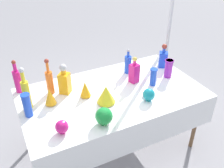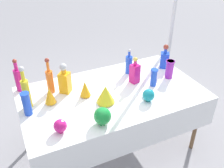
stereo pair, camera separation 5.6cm
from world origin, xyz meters
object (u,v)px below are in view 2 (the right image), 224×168
(fluted_vase_0, at_px, (50,95))
(round_bowl_0, at_px, (103,116))
(tall_bottle_0, at_px, (50,80))
(cardboard_box_behind_left, at_px, (92,91))
(round_bowl_1, at_px, (149,95))
(slender_vase_1, at_px, (27,103))
(slender_vase_0, at_px, (154,77))
(canopy_pole, at_px, (171,34))
(square_decanter_2, at_px, (165,58))
(fluted_vase_2, at_px, (85,89))
(square_decanter_0, at_px, (65,80))
(slender_vase_2, at_px, (170,69))
(tall_bottle_2, at_px, (26,91))
(round_bowl_2, at_px, (60,126))
(fluted_vase_1, at_px, (106,94))
(tall_bottle_1, at_px, (19,78))
(tall_bottle_3, at_px, (129,64))
(square_decanter_1, at_px, (135,72))

(fluted_vase_0, distance_m, round_bowl_0, 0.59)
(tall_bottle_0, distance_m, cardboard_box_behind_left, 1.22)
(round_bowl_1, bearing_deg, slender_vase_1, 165.50)
(slender_vase_0, height_order, canopy_pole, canopy_pole)
(square_decanter_2, height_order, slender_vase_0, square_decanter_2)
(round_bowl_1, distance_m, cardboard_box_behind_left, 1.42)
(fluted_vase_0, relative_size, fluted_vase_2, 1.03)
(slender_vase_0, height_order, fluted_vase_2, slender_vase_0)
(tall_bottle_0, relative_size, square_decanter_0, 1.18)
(slender_vase_2, relative_size, canopy_pole, 0.09)
(tall_bottle_2, bearing_deg, slender_vase_0, -8.31)
(tall_bottle_0, relative_size, canopy_pole, 0.16)
(slender_vase_1, xyz_separation_m, canopy_pole, (2.10, 0.75, 0.05))
(slender_vase_0, relative_size, round_bowl_1, 1.53)
(tall_bottle_0, relative_size, round_bowl_0, 2.39)
(tall_bottle_0, xyz_separation_m, slender_vase_1, (-0.27, -0.27, -0.03))
(slender_vase_0, relative_size, fluted_vase_0, 1.11)
(round_bowl_1, bearing_deg, tall_bottle_2, 159.43)
(slender_vase_0, distance_m, round_bowl_2, 1.12)
(fluted_vase_1, bearing_deg, slender_vase_1, 169.32)
(tall_bottle_2, xyz_separation_m, cardboard_box_behind_left, (0.93, 0.83, -0.78))
(tall_bottle_1, height_order, canopy_pole, canopy_pole)
(fluted_vase_1, relative_size, round_bowl_2, 1.55)
(tall_bottle_0, distance_m, slender_vase_0, 1.07)
(tall_bottle_1, bearing_deg, tall_bottle_3, -7.47)
(fluted_vase_2, height_order, cardboard_box_behind_left, fluted_vase_2)
(tall_bottle_0, height_order, round_bowl_2, tall_bottle_0)
(slender_vase_0, height_order, slender_vase_2, slender_vase_2)
(tall_bottle_3, bearing_deg, fluted_vase_0, -167.72)
(round_bowl_0, bearing_deg, cardboard_box_behind_left, 73.88)
(slender_vase_1, relative_size, fluted_vase_0, 1.30)
(tall_bottle_0, bearing_deg, round_bowl_1, -34.12)
(tall_bottle_3, relative_size, round_bowl_0, 1.86)
(tall_bottle_1, relative_size, square_decanter_2, 1.21)
(tall_bottle_3, bearing_deg, round_bowl_1, -98.77)
(tall_bottle_1, relative_size, slender_vase_1, 1.56)
(round_bowl_2, bearing_deg, round_bowl_0, -8.53)
(fluted_vase_1, distance_m, cardboard_box_behind_left, 1.32)
(slender_vase_0, bearing_deg, tall_bottle_2, 171.69)
(fluted_vase_2, height_order, canopy_pole, canopy_pole)
(square_decanter_2, height_order, canopy_pole, canopy_pole)
(square_decanter_0, height_order, round_bowl_1, square_decanter_0)
(tall_bottle_1, distance_m, fluted_vase_1, 0.92)
(fluted_vase_0, bearing_deg, round_bowl_1, -22.45)
(square_decanter_2, relative_size, slender_vase_1, 1.29)
(tall_bottle_0, bearing_deg, tall_bottle_1, 148.83)
(tall_bottle_2, relative_size, slender_vase_0, 2.20)
(slender_vase_1, bearing_deg, square_decanter_1, 4.02)
(fluted_vase_1, distance_m, round_bowl_2, 0.55)
(round_bowl_1, relative_size, round_bowl_2, 1.07)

